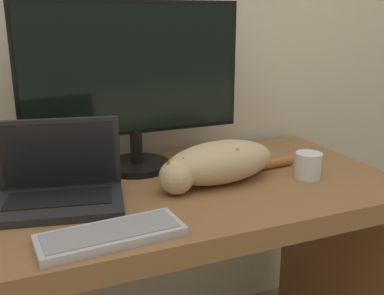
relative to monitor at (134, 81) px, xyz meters
The scene contains 6 objects.
desk 0.48m from the monitor, 101.21° to the right, with size 1.52×0.67×0.73m.
monitor is the anchor object (origin of this frame).
laptop 0.41m from the monitor, 143.03° to the right, with size 0.36×0.28×0.23m.
external_keyboard 0.56m from the monitor, 112.84° to the right, with size 0.33×0.14×0.02m.
cat 0.36m from the monitor, 51.01° to the right, with size 0.50×0.19×0.13m.
coffee_mug 0.60m from the monitor, 32.52° to the right, with size 0.08×0.08×0.08m.
Camera 1 is at (-0.33, -0.81, 1.21)m, focal length 42.00 mm.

